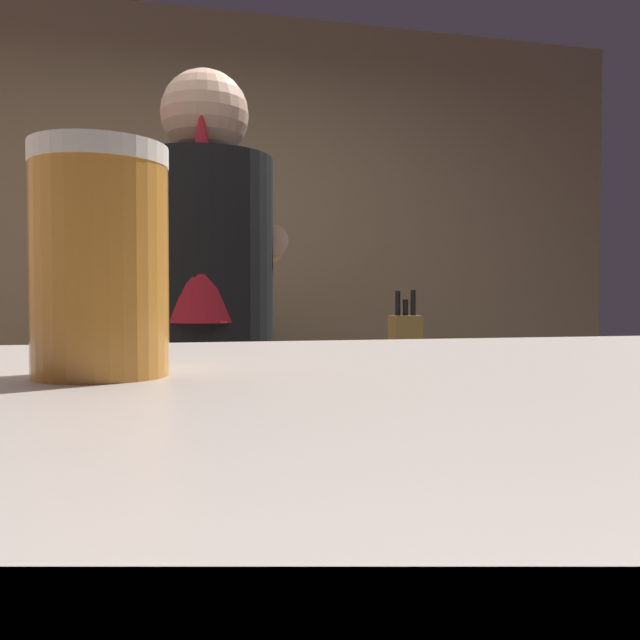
{
  "coord_description": "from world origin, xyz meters",
  "views": [
    {
      "loc": [
        -0.08,
        -1.42,
        1.13
      ],
      "look_at": [
        0.08,
        -0.75,
        1.11
      ],
      "focal_mm": 36.55,
      "sensor_mm": 36.0,
      "label": 1
    }
  ],
  "objects": [
    {
      "name": "chefs_knife",
      "position": [
        0.31,
        0.64,
        0.89
      ],
      "size": [
        0.24,
        0.09,
        0.01
      ],
      "primitive_type": "cube",
      "rotation": [
        0.0,
        0.0,
        -0.25
      ],
      "color": "silver",
      "rests_on": "prep_counter"
    },
    {
      "name": "prep_counter",
      "position": [
        0.35,
        0.69,
        0.44
      ],
      "size": [
        2.1,
        0.6,
        0.88
      ],
      "primitive_type": "cube",
      "color": "brown",
      "rests_on": "ground"
    },
    {
      "name": "back_shelf",
      "position": [
        -0.02,
        1.92,
        0.53
      ],
      "size": [
        0.84,
        0.36,
        1.07
      ],
      "primitive_type": "cube",
      "color": "#393D37",
      "rests_on": "ground"
    },
    {
      "name": "knife_block",
      "position": [
        0.73,
        0.68,
        0.99
      ],
      "size": [
        0.1,
        0.08,
        0.29
      ],
      "color": "olive",
      "rests_on": "prep_counter"
    },
    {
      "name": "mixing_bowl",
      "position": [
        0.04,
        0.78,
        0.91
      ],
      "size": [
        0.22,
        0.22,
        0.06
      ],
      "primitive_type": "cylinder",
      "color": "#D1573B",
      "rests_on": "prep_counter"
    },
    {
      "name": "bartender",
      "position": [
        0.03,
        0.24,
        0.99
      ],
      "size": [
        0.46,
        0.53,
        1.71
      ],
      "rotation": [
        0.0,
        0.0,
        1.43
      ],
      "color": "#2A293A",
      "rests_on": "ground"
    },
    {
      "name": "wall_back",
      "position": [
        0.0,
        2.2,
        1.35
      ],
      "size": [
        5.2,
        0.1,
        2.7
      ],
      "primitive_type": "cube",
      "color": "#95815D",
      "rests_on": "ground"
    },
    {
      "name": "bottle_hot_sauce",
      "position": [
        0.12,
        2.0,
        1.16
      ],
      "size": [
        0.06,
        0.06,
        0.23
      ],
      "color": "#3560A0",
      "rests_on": "back_shelf"
    },
    {
      "name": "bottle_soy",
      "position": [
        0.11,
        1.9,
        1.14
      ],
      "size": [
        0.05,
        0.05,
        0.2
      ],
      "color": "#2E5B91",
      "rests_on": "back_shelf"
    },
    {
      "name": "bottle_olive_oil",
      "position": [
        -0.33,
        1.99,
        1.15
      ],
      "size": [
        0.05,
        0.05,
        0.2
      ],
      "color": "black",
      "rests_on": "back_shelf"
    },
    {
      "name": "pint_glass_far",
      "position": [
        -0.11,
        -1.06,
        1.16
      ],
      "size": [
        0.07,
        0.07,
        0.12
      ],
      "color": "orange",
      "rests_on": "bar_counter"
    },
    {
      "name": "bottle_vinegar",
      "position": [
        -0.25,
        1.85,
        1.14
      ],
      "size": [
        0.07,
        0.07,
        0.2
      ],
      "color": "red",
      "rests_on": "back_shelf"
    }
  ]
}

